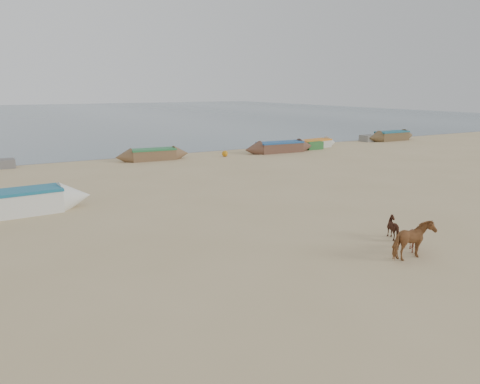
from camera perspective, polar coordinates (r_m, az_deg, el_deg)
name	(u,v)px	position (r m, az deg, el deg)	size (l,w,h in m)	color
ground	(301,245)	(15.49, 7.39, -6.44)	(140.00, 140.00, 0.00)	tan
sea	(28,116)	(94.19, -24.48, 8.47)	(160.00, 160.00, 0.00)	slate
cow_adult	(413,241)	(14.90, 20.33, -5.57)	(0.63, 1.38, 1.16)	brown
calf_front	(415,239)	(15.58, 20.52, -5.37)	(0.70, 0.79, 0.87)	#5B2A1C
calf_right	(396,228)	(16.78, 18.44, -4.15)	(0.75, 0.64, 0.75)	#4C2618
near_canoe	(15,203)	(20.87, -25.77, -1.18)	(6.04, 1.39, 1.01)	silver
waterline_canoes	(180,153)	(34.02, -7.35, 4.72)	(59.81, 3.08, 0.91)	brown
beach_clutter	(191,153)	(34.65, -6.02, 4.72)	(47.39, 4.13, 0.64)	#306C41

